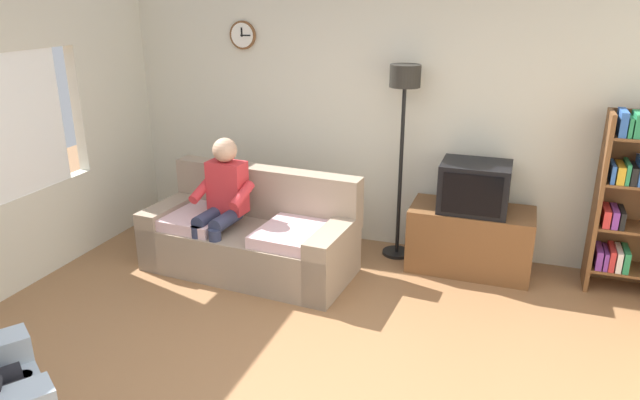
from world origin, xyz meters
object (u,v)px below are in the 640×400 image
object	(u,v)px
couch	(251,237)
tv	(475,187)
tv_stand	(470,239)
bookshelf	(633,200)
person_on_couch	(222,199)
floor_lamp	(404,109)

from	to	relation	value
couch	tv	size ratio (longest dim) A/B	3.26
tv	tv_stand	bearing A→B (deg)	90.00
tv	bookshelf	xyz separation A→B (m)	(1.29, 0.10, -0.01)
bookshelf	couch	bearing A→B (deg)	-167.17
bookshelf	person_on_couch	bearing A→B (deg)	-166.24
tv_stand	bookshelf	world-z (taller)	bookshelf
floor_lamp	tv_stand	bearing A→B (deg)	-8.08
bookshelf	floor_lamp	world-z (taller)	floor_lamp
person_on_couch	tv_stand	bearing A→B (deg)	19.72
tv	floor_lamp	size ratio (longest dim) A/B	0.32
tv_stand	floor_lamp	distance (m)	1.35
person_on_couch	bookshelf	bearing A→B (deg)	13.76
couch	tv	world-z (taller)	tv
tv_stand	floor_lamp	world-z (taller)	floor_lamp
tv	person_on_couch	size ratio (longest dim) A/B	0.48
tv_stand	floor_lamp	bearing A→B (deg)	171.92
floor_lamp	couch	bearing A→B (deg)	-148.11
tv	person_on_couch	world-z (taller)	person_on_couch
floor_lamp	person_on_couch	distance (m)	1.84
couch	tv	distance (m)	2.08
tv_stand	person_on_couch	bearing A→B (deg)	-160.28
couch	floor_lamp	xyz separation A→B (m)	(1.22, 0.76, 1.14)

